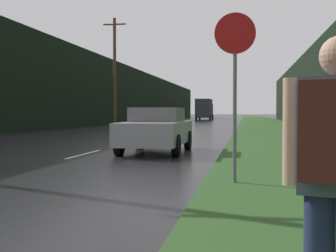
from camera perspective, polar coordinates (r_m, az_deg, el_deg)
grass_verge at (r=38.75m, az=12.82°, el=-0.26°), size 6.00×240.00×0.02m
lane_stripe_c at (r=14.77m, az=-10.20°, el=-3.40°), size 0.12×3.00×0.01m
lane_stripe_d at (r=21.47m, az=-3.86°, el=-1.79°), size 0.12×3.00×0.01m
treeline_far_side at (r=51.02m, az=-7.75°, el=4.12°), size 2.00×140.00×6.95m
treeline_near_side at (r=49.45m, az=19.18°, el=5.24°), size 2.00×140.00×8.88m
utility_pole_far at (r=37.24m, az=-6.52°, el=6.58°), size 1.80×0.24×8.70m
stop_sign at (r=8.65m, az=8.15°, el=5.96°), size 0.75×0.07×3.12m
car_passing_near at (r=15.18m, az=-1.41°, el=-0.44°), size 1.92×4.44×1.45m
delivery_truck at (r=79.49m, az=4.47°, el=2.08°), size 2.56×8.85×3.48m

